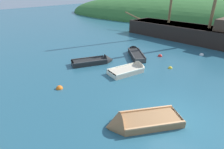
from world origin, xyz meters
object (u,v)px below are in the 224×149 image
sailing_ship (189,35)px  buoy_yellow (170,68)px  rowboat_near_dock (96,62)px  rowboat_outer_right (137,123)px  rowboat_center (132,70)px  rowboat_portside (135,54)px  buoy_orange (59,89)px  buoy_white (202,55)px  buoy_red (160,56)px

sailing_ship → buoy_yellow: (0.78, -9.66, -0.59)m
rowboat_near_dock → rowboat_outer_right: 7.57m
rowboat_center → rowboat_portside: (-1.39, 3.36, 0.03)m
rowboat_near_dock → rowboat_outer_right: rowboat_outer_right is taller
sailing_ship → rowboat_near_dock: 12.64m
buoy_yellow → buoy_orange: size_ratio=0.77×
rowboat_center → buoy_orange: size_ratio=8.05×
sailing_ship → rowboat_outer_right: size_ratio=5.51×
sailing_ship → rowboat_center: 11.82m
rowboat_portside → buoy_white: 5.92m
buoy_yellow → buoy_orange: bearing=-124.7°
buoy_yellow → buoy_white: size_ratio=0.81×
buoy_orange → buoy_white: bearing=61.5°
buoy_yellow → buoy_orange: 7.97m
sailing_ship → rowboat_outer_right: sailing_ship is taller
rowboat_center → buoy_yellow: size_ratio=10.51×
rowboat_near_dock → rowboat_outer_right: (5.87, -4.78, -0.02)m
sailing_ship → rowboat_portside: bearing=86.4°
buoy_red → buoy_orange: bearing=-109.0°
buoy_white → rowboat_near_dock: bearing=-135.4°
buoy_red → rowboat_center: bearing=-97.9°
sailing_ship → buoy_orange: sailing_ship is taller
rowboat_center → rowboat_near_dock: 3.14m
rowboat_outer_right → buoy_yellow: bearing=-129.2°
buoy_orange → buoy_white: 12.57m
rowboat_center → rowboat_portside: rowboat_center is taller
buoy_yellow → rowboat_near_dock: bearing=-157.8°
rowboat_near_dock → buoy_red: rowboat_near_dock is taller
rowboat_center → rowboat_outer_right: bearing=-125.6°
sailing_ship → rowboat_portside: (-2.74, -8.38, -0.46)m
rowboat_center → buoy_orange: bearing=176.6°
rowboat_center → rowboat_near_dock: rowboat_center is taller
rowboat_outer_right → rowboat_near_dock: bearing=-83.4°
rowboat_center → buoy_red: bearing=17.1°
rowboat_outer_right → buoy_orange: rowboat_outer_right is taller
sailing_ship → buoy_yellow: bearing=109.1°
sailing_ship → rowboat_center: (-1.34, -11.74, -0.49)m
rowboat_outer_right → buoy_yellow: rowboat_outer_right is taller
rowboat_outer_right → buoy_red: (-2.15, 9.11, -0.09)m
rowboat_center → buoy_orange: 5.09m
sailing_ship → rowboat_portside: size_ratio=4.97×
rowboat_center → buoy_white: rowboat_center is taller
rowboat_outer_right → rowboat_center: bearing=-104.9°
sailing_ship → rowboat_center: size_ratio=5.48×
rowboat_portside → buoy_red: bearing=-103.3°
rowboat_center → rowboat_outer_right: size_ratio=1.01×
rowboat_near_dock → rowboat_outer_right: size_ratio=1.05×
buoy_orange → rowboat_center: bearing=61.7°
sailing_ship → buoy_red: sailing_ship is taller
buoy_red → buoy_white: bearing=37.6°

